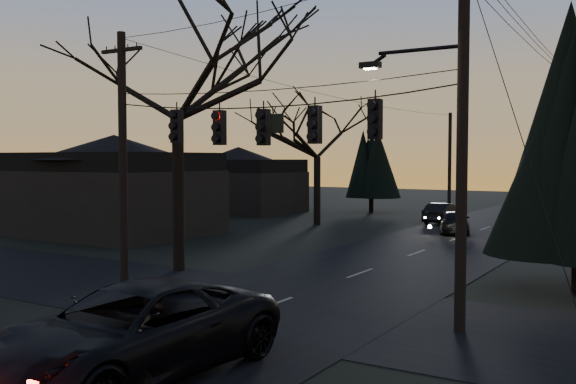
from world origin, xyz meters
The scene contains 14 objects.
main_road centered at (0.00, 20.00, 0.01)m, with size 8.00×120.00×0.02m, color black.
cross_road centered at (0.00, 10.00, 0.01)m, with size 60.00×7.00×0.02m, color black.
utility_pole_right centered at (5.50, 10.00, 0.00)m, with size 5.00×0.30×10.00m, color black, non-canonical shape.
utility_pole_left centered at (-6.00, 10.00, 0.00)m, with size 1.80×0.30×8.50m, color black, non-canonical shape.
utility_pole_far_l centered at (-6.00, 46.00, 0.00)m, with size 0.30×0.30×8.00m, color black, non-canonical shape.
span_signal_assembly centered at (-0.24, 10.00, 5.25)m, with size 11.50×0.44×1.58m.
bare_tree_left centered at (-6.17, 12.98, 8.05)m, with size 9.49×9.49×11.52m.
bare_tree_dist centered at (-9.83, 30.53, 6.10)m, with size 6.86×6.86×8.73m.
evergreen_dist centered at (-10.85, 41.32, 3.58)m, with size 3.94×3.94×5.98m.
house_left_near centered at (-17.00, 20.00, 2.80)m, with size 10.00×8.00×5.60m.
house_left_far centered at (-20.00, 36.00, 2.60)m, with size 9.00×7.00×5.20m.
suv_near centered at (1.00, 3.40, 0.89)m, with size 2.96×6.43×1.79m, color black.
sedan_oncoming_a centered at (-0.80, 30.37, 0.68)m, with size 1.61×4.00×1.36m, color black.
sedan_oncoming_b centered at (-3.20, 35.53, 0.67)m, with size 1.42×4.06×1.34m, color black.
Camera 1 is at (10.03, -5.54, 4.28)m, focal length 40.00 mm.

